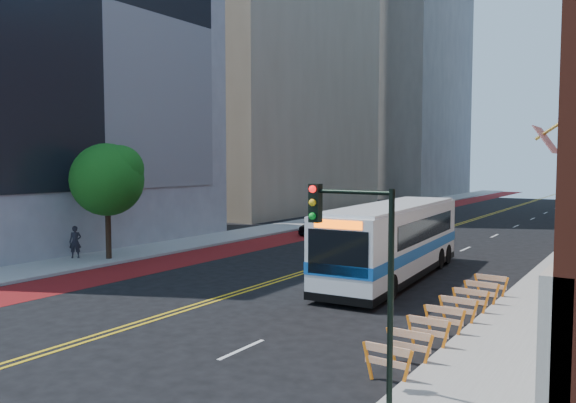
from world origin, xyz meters
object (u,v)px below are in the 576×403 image
(street_tree, at_px, (108,177))
(pedestrian, at_px, (75,242))
(car_a, at_px, (316,225))
(car_b, at_px, (374,216))
(transit_bus, at_px, (394,240))
(car_c, at_px, (384,211))
(traffic_signal, at_px, (356,249))

(street_tree, height_order, pedestrian, street_tree)
(car_a, xyz_separation_m, car_b, (0.85, 9.23, 0.07))
(car_b, relative_size, pedestrian, 2.56)
(street_tree, height_order, car_a, street_tree)
(street_tree, bearing_deg, transit_bus, 16.08)
(transit_bus, bearing_deg, street_tree, -168.11)
(car_c, xyz_separation_m, pedestrian, (-4.41, -34.32, 0.42))
(street_tree, relative_size, traffic_signal, 1.32)
(traffic_signal, bearing_deg, pedestrian, 159.17)
(transit_bus, bearing_deg, car_c, 110.42)
(transit_bus, relative_size, car_b, 2.82)
(transit_bus, relative_size, car_c, 2.92)
(transit_bus, height_order, car_a, transit_bus)
(car_b, bearing_deg, pedestrian, -122.63)
(street_tree, xyz_separation_m, pedestrian, (-1.83, -1.00, -3.82))
(traffic_signal, distance_m, car_a, 31.83)
(car_b, height_order, pedestrian, pedestrian)
(street_tree, distance_m, traffic_signal, 22.79)
(street_tree, xyz_separation_m, car_a, (3.77, 17.26, -4.19))
(car_b, bearing_deg, traffic_signal, -85.44)
(car_a, distance_m, car_b, 9.26)
(transit_bus, height_order, pedestrian, transit_bus)
(street_tree, bearing_deg, car_b, 80.10)
(traffic_signal, height_order, car_c, traffic_signal)
(street_tree, relative_size, car_a, 1.57)
(street_tree, bearing_deg, car_c, 85.57)
(car_a, relative_size, car_c, 0.91)
(traffic_signal, relative_size, car_b, 1.05)
(pedestrian, bearing_deg, traffic_signal, -62.45)
(street_tree, relative_size, transit_bus, 0.49)
(traffic_signal, xyz_separation_m, pedestrian, (-22.48, 8.56, -2.63))
(street_tree, distance_m, pedestrian, 4.35)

